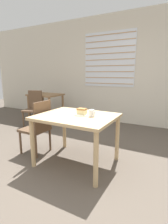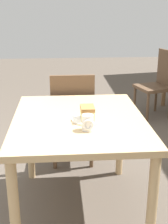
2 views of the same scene
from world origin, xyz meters
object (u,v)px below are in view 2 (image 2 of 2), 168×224
(dining_table_near, at_px, (79,131))
(coffee_mug, at_px, (88,123))
(chair_near_window, at_px, (72,117))
(cake_slice, at_px, (87,113))
(chair_far_corner, at_px, (158,82))
(plate, at_px, (88,120))

(dining_table_near, height_order, coffee_mug, coffee_mug)
(chair_near_window, xyz_separation_m, cake_slice, (0.79, 0.07, 0.32))
(chair_far_corner, bearing_deg, chair_near_window, -59.36)
(cake_slice, bearing_deg, chair_far_corner, 151.21)
(chair_far_corner, height_order, cake_slice, chair_far_corner)
(chair_near_window, relative_size, coffee_mug, 9.08)
(chair_near_window, relative_size, cake_slice, 7.04)
(chair_far_corner, bearing_deg, coffee_mug, -43.04)
(dining_table_near, height_order, chair_near_window, chair_near_window)
(chair_near_window, bearing_deg, coffee_mug, 93.41)
(dining_table_near, bearing_deg, chair_far_corner, 149.34)
(chair_far_corner, height_order, plate, chair_far_corner)
(dining_table_near, height_order, chair_far_corner, chair_far_corner)
(dining_table_near, bearing_deg, chair_near_window, -178.69)
(chair_near_window, distance_m, plate, 0.83)
(dining_table_near, relative_size, chair_far_corner, 1.22)
(plate, distance_m, coffee_mug, 0.17)
(dining_table_near, xyz_separation_m, coffee_mug, (0.23, 0.04, 0.14))
(dining_table_near, bearing_deg, coffee_mug, 10.09)
(dining_table_near, relative_size, cake_slice, 8.58)
(cake_slice, bearing_deg, dining_table_near, -138.86)
(cake_slice, bearing_deg, chair_near_window, -174.97)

